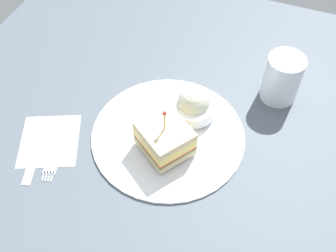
% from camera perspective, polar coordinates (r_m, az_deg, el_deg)
% --- Properties ---
extents(ground_plane, '(0.96, 0.96, 0.02)m').
position_cam_1_polar(ground_plane, '(0.76, 0.00, -1.85)').
color(ground_plane, '#4C5660').
extents(plate, '(0.28, 0.28, 0.01)m').
position_cam_1_polar(plate, '(0.75, 0.00, -1.18)').
color(plate, white).
rests_on(plate, ground_plane).
extents(sandwich_half_center, '(0.11, 0.11, 0.10)m').
position_cam_1_polar(sandwich_half_center, '(0.70, -0.46, -1.74)').
color(sandwich_half_center, beige).
rests_on(sandwich_half_center, plate).
extents(coleslaw_bowl, '(0.08, 0.08, 0.06)m').
position_cam_1_polar(coleslaw_bowl, '(0.76, 3.61, 3.07)').
color(coleslaw_bowl, white).
rests_on(coleslaw_bowl, plate).
extents(drink_glass, '(0.07, 0.07, 0.10)m').
position_cam_1_polar(drink_glass, '(0.81, 15.59, 6.19)').
color(drink_glass, gold).
rests_on(drink_glass, ground_plane).
extents(napkin, '(0.14, 0.15, 0.00)m').
position_cam_1_polar(napkin, '(0.77, -16.24, -1.97)').
color(napkin, white).
rests_on(napkin, ground_plane).
extents(fork, '(0.04, 0.12, 0.00)m').
position_cam_1_polar(fork, '(0.75, -15.71, -4.35)').
color(fork, silver).
rests_on(fork, ground_plane).
extents(knife, '(0.05, 0.13, 0.00)m').
position_cam_1_polar(knife, '(0.76, -18.20, -4.04)').
color(knife, silver).
rests_on(knife, ground_plane).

